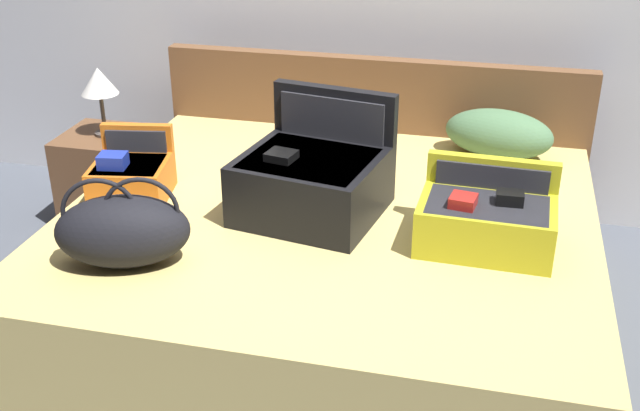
# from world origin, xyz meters

# --- Properties ---
(ground_plane) EXTENTS (12.00, 12.00, 0.00)m
(ground_plane) POSITION_xyz_m (0.00, 0.00, 0.00)
(ground_plane) COLOR #4C515B
(bed) EXTENTS (2.02, 1.83, 0.51)m
(bed) POSITION_xyz_m (0.00, 0.40, 0.25)
(bed) COLOR tan
(bed) RESTS_ON ground
(headboard) EXTENTS (2.06, 0.08, 0.86)m
(headboard) POSITION_xyz_m (0.00, 1.36, 0.43)
(headboard) COLOR brown
(headboard) RESTS_ON ground
(hard_case_large) EXTENTS (0.58, 0.57, 0.44)m
(hard_case_large) POSITION_xyz_m (-0.06, 0.40, 0.65)
(hard_case_large) COLOR black
(hard_case_large) RESTS_ON bed
(hard_case_medium) EXTENTS (0.48, 0.34, 0.28)m
(hard_case_medium) POSITION_xyz_m (0.60, 0.28, 0.61)
(hard_case_medium) COLOR gold
(hard_case_medium) RESTS_ON bed
(hard_case_small) EXTENTS (0.34, 0.35, 0.26)m
(hard_case_small) POSITION_xyz_m (-0.80, 0.36, 0.60)
(hard_case_small) COLOR #D16619
(hard_case_small) RESTS_ON bed
(duffel_bag) EXTENTS (0.50, 0.37, 0.32)m
(duffel_bag) POSITION_xyz_m (-0.58, -0.13, 0.64)
(duffel_bag) COLOR black
(duffel_bag) RESTS_ON bed
(pillow_near_headboard) EXTENTS (0.52, 0.34, 0.21)m
(pillow_near_headboard) POSITION_xyz_m (0.61, 1.14, 0.62)
(pillow_near_headboard) COLOR #4C724C
(pillow_near_headboard) RESTS_ON bed
(nightstand) EXTENTS (0.44, 0.40, 0.47)m
(nightstand) POSITION_xyz_m (-1.29, 1.07, 0.23)
(nightstand) COLOR brown
(nightstand) RESTS_ON ground
(table_lamp) EXTENTS (0.18, 0.18, 0.34)m
(table_lamp) POSITION_xyz_m (-1.29, 1.07, 0.73)
(table_lamp) COLOR #3F3833
(table_lamp) RESTS_ON nightstand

